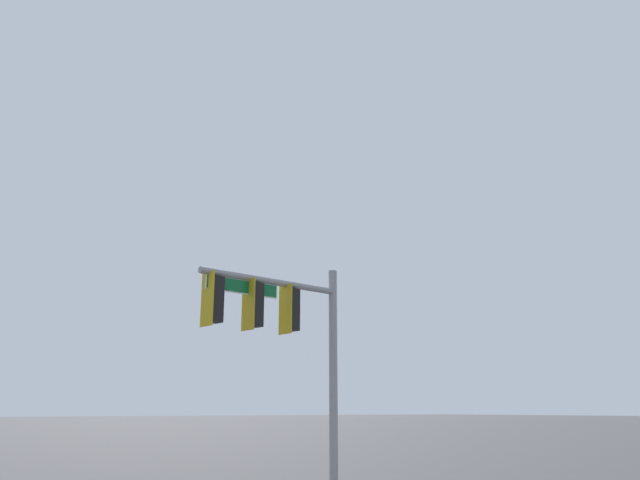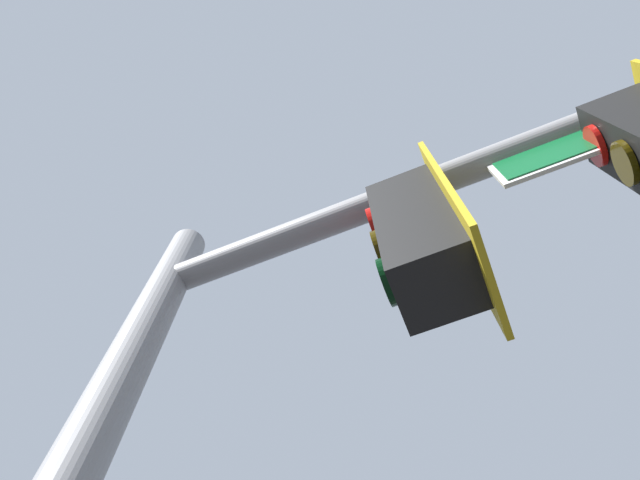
# 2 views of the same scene
# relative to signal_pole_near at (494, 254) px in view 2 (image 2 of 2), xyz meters

# --- Properties ---
(signal_pole_near) EXTENTS (4.40, 0.95, 5.76)m
(signal_pole_near) POSITION_rel_signal_pole_near_xyz_m (0.00, 0.00, 0.00)
(signal_pole_near) COLOR gray
(signal_pole_near) RESTS_ON ground_plane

